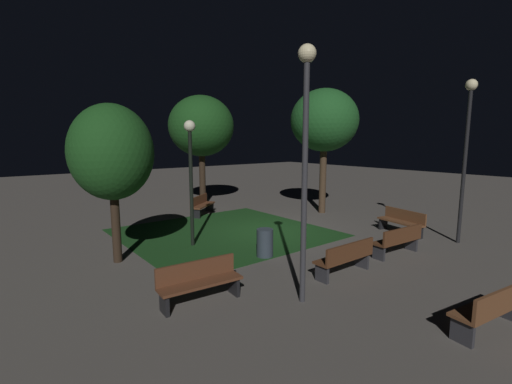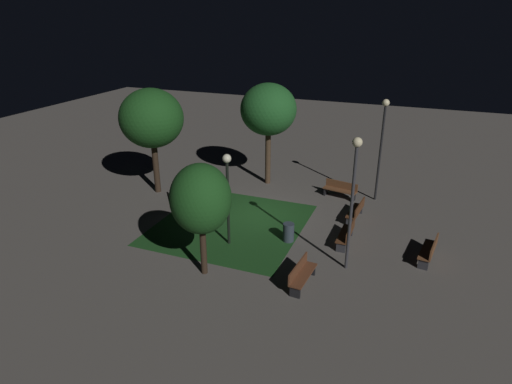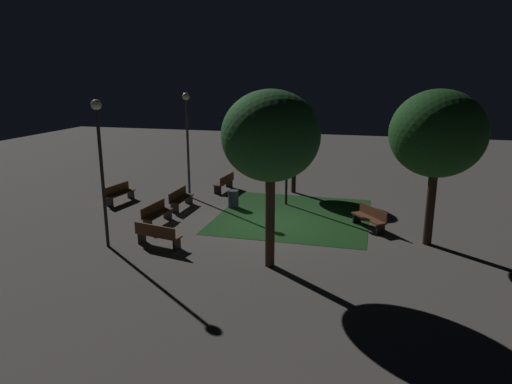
% 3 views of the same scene
% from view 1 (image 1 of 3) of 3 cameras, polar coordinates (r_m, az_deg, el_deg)
% --- Properties ---
extents(ground_plane, '(60.00, 60.00, 0.00)m').
position_cam_1_polar(ground_plane, '(13.43, 1.79, -6.36)').
color(ground_plane, '#56514C').
extents(grass_lawn, '(6.94, 6.58, 0.01)m').
position_cam_1_polar(grass_lawn, '(13.26, -5.10, -6.56)').
color(grass_lawn, '#194219').
rests_on(grass_lawn, ground).
extents(bench_front_left, '(1.81, 0.51, 0.88)m').
position_cam_1_polar(bench_front_left, '(9.38, 14.34, -10.17)').
color(bench_front_left, '#512D19').
rests_on(bench_front_left, ground).
extents(bench_back_row, '(1.83, 0.62, 0.88)m').
position_cam_1_polar(bench_back_row, '(11.40, 22.05, -7.19)').
color(bench_back_row, '#512D19').
rests_on(bench_back_row, ground).
extents(bench_corner, '(1.83, 0.62, 0.88)m').
position_cam_1_polar(bench_corner, '(7.78, -9.14, -13.97)').
color(bench_corner, brown).
rests_on(bench_corner, ground).
extents(bench_lawn_edge, '(1.85, 0.74, 0.88)m').
position_cam_1_polar(bench_lawn_edge, '(7.83, 34.05, -15.21)').
color(bench_lawn_edge, brown).
rests_on(bench_lawn_edge, ground).
extents(bench_path_side, '(1.73, 1.47, 0.88)m').
position_cam_1_polar(bench_path_side, '(16.41, -8.80, -2.00)').
color(bench_path_side, brown).
rests_on(bench_path_side, ground).
extents(bench_near_trees, '(0.84, 1.86, 0.88)m').
position_cam_1_polar(bench_near_trees, '(14.04, 22.51, -4.33)').
color(bench_near_trees, brown).
rests_on(bench_near_trees, ground).
extents(tree_left_canopy, '(3.09, 3.09, 5.74)m').
position_cam_1_polar(tree_left_canopy, '(16.76, 11.00, 11.21)').
color(tree_left_canopy, '#423021').
rests_on(tree_left_canopy, ground).
extents(tree_near_wall, '(2.24, 2.24, 4.40)m').
position_cam_1_polar(tree_near_wall, '(10.39, -22.32, 5.86)').
color(tree_near_wall, '#2D2116').
rests_on(tree_near_wall, ground).
extents(tree_right_canopy, '(3.34, 3.34, 5.68)m').
position_cam_1_polar(tree_right_canopy, '(18.62, -8.85, 10.43)').
color(tree_right_canopy, '#2D2116').
rests_on(tree_right_canopy, ground).
extents(lamp_post_plaza_east, '(0.36, 0.36, 4.04)m').
position_cam_1_polar(lamp_post_plaza_east, '(11.38, -10.55, 5.07)').
color(lamp_post_plaza_east, black).
rests_on(lamp_post_plaza_east, ground).
extents(lamp_post_path_center, '(0.36, 0.36, 5.27)m').
position_cam_1_polar(lamp_post_path_center, '(7.21, 8.00, 8.96)').
color(lamp_post_path_center, '#333338').
rests_on(lamp_post_path_center, ground).
extents(lamp_post_near_wall, '(0.36, 0.36, 5.33)m').
position_cam_1_polar(lamp_post_near_wall, '(13.35, 30.95, 7.73)').
color(lamp_post_near_wall, black).
rests_on(lamp_post_near_wall, ground).
extents(trash_bin, '(0.49, 0.49, 0.83)m').
position_cam_1_polar(trash_bin, '(10.51, 1.44, -8.22)').
color(trash_bin, '#2D3842').
rests_on(trash_bin, ground).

